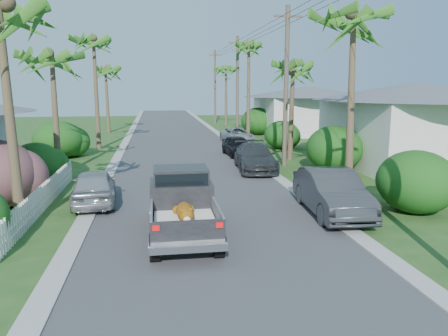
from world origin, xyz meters
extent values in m
plane|color=#224B1C|center=(0.00, 0.00, 0.00)|extent=(120.00, 120.00, 0.00)
cube|color=#38383A|center=(0.00, 25.00, 0.01)|extent=(8.00, 100.00, 0.02)
cube|color=#A5A39E|center=(-4.30, 25.00, 0.03)|extent=(0.60, 100.00, 0.06)
cube|color=#A5A39E|center=(4.30, 25.00, 0.03)|extent=(0.60, 100.00, 0.06)
cylinder|color=black|center=(-1.89, -0.20, 0.38)|extent=(0.28, 0.76, 0.76)
cylinder|color=black|center=(-0.19, -0.20, 0.38)|extent=(0.28, 0.76, 0.76)
cylinder|color=black|center=(-1.89, 3.05, 0.38)|extent=(0.28, 0.76, 0.76)
cylinder|color=black|center=(-0.19, 3.05, 0.38)|extent=(0.28, 0.76, 0.76)
cube|color=gray|center=(-1.04, 0.45, 0.62)|extent=(1.90, 2.40, 0.24)
cube|color=gray|center=(-1.96, 0.45, 1.00)|extent=(0.06, 2.40, 0.55)
cube|color=gray|center=(-0.12, 0.45, 1.00)|extent=(0.06, 2.40, 0.55)
cube|color=black|center=(-1.04, -0.72, 0.98)|extent=(1.92, 0.08, 0.52)
cube|color=silver|center=(-1.04, -0.88, 0.55)|extent=(1.98, 0.18, 0.18)
cube|color=red|center=(-1.84, -0.77, 1.10)|extent=(0.18, 0.05, 0.14)
cube|color=red|center=(-0.24, -0.77, 1.10)|extent=(0.18, 0.05, 0.14)
cube|color=black|center=(-1.04, 2.30, 1.05)|extent=(1.94, 1.65, 1.10)
cube|color=black|center=(-1.04, 2.30, 1.78)|extent=(1.70, 1.35, 0.55)
cube|color=black|center=(-1.04, 1.63, 1.75)|extent=(1.60, 0.05, 0.45)
cube|color=black|center=(-1.04, 3.55, 0.90)|extent=(1.94, 1.20, 0.80)
cube|color=white|center=(-1.04, 0.45, 0.82)|extent=(1.70, 2.10, 0.16)
ellipsoid|color=orange|center=(-1.04, 0.55, 1.12)|extent=(0.48, 1.25, 0.43)
sphere|color=orange|center=(-1.04, -0.20, 1.20)|extent=(0.40, 0.40, 0.40)
ellipsoid|color=white|center=(-1.04, 0.55, 1.02)|extent=(0.32, 0.86, 0.18)
imported|color=#313336|center=(4.44, 3.22, 0.80)|extent=(2.02, 4.95, 1.60)
imported|color=#2D3132|center=(3.60, 11.93, 0.72)|extent=(2.37, 5.09, 1.44)
imported|color=black|center=(3.60, 17.18, 0.66)|extent=(1.81, 3.96, 1.32)
imported|color=#ABADB2|center=(4.89, 24.24, 0.60)|extent=(2.54, 4.57, 1.21)
imported|color=#A9ACB0|center=(-4.24, 5.98, 0.70)|extent=(1.98, 4.22, 1.39)
cone|color=brown|center=(-6.20, 3.00, 3.50)|extent=(0.36, 0.71, 7.01)
cone|color=brown|center=(-6.80, 12.00, 3.10)|extent=(0.36, 0.61, 6.21)
cone|color=brown|center=(-6.00, 22.00, 4.00)|extent=(0.36, 0.36, 8.00)
cone|color=brown|center=(-6.50, 34.00, 3.25)|extent=(0.36, 0.75, 6.51)
cone|color=brown|center=(6.30, 6.00, 3.75)|extent=(0.36, 0.73, 7.51)
cone|color=brown|center=(6.60, 15.00, 3.00)|extent=(0.36, 0.54, 6.01)
cone|color=brown|center=(6.20, 26.00, 4.10)|extent=(0.36, 0.36, 8.20)
cone|color=brown|center=(6.50, 40.00, 3.40)|extent=(0.36, 0.63, 6.81)
ellipsoid|color=#1A4213|center=(-7.40, 10.00, 1.00)|extent=(2.40, 2.64, 2.00)
ellipsoid|color=#1A4213|center=(-8.00, 18.00, 1.20)|extent=(3.20, 3.52, 2.40)
ellipsoid|color=#1A4213|center=(7.60, 3.00, 1.15)|extent=(2.80, 3.08, 2.30)
ellipsoid|color=#1A4213|center=(7.80, 11.00, 1.25)|extent=(3.00, 3.30, 2.50)
ellipsoid|color=#1A4213|center=(7.50, 20.00, 1.05)|extent=(2.60, 2.86, 2.10)
ellipsoid|color=#1A4213|center=(8.00, 30.00, 1.30)|extent=(3.20, 3.52, 2.60)
cube|color=white|center=(-6.00, 5.50, 0.50)|extent=(0.10, 11.00, 1.00)
cube|color=silver|center=(13.00, 12.00, 1.90)|extent=(8.00, 9.00, 3.80)
cone|color=#595B60|center=(13.00, 12.00, 4.30)|extent=(6.48, 6.48, 1.00)
cube|color=silver|center=(13.00, 30.00, 1.80)|extent=(9.00, 8.00, 3.60)
cone|color=#595B60|center=(13.00, 30.00, 4.10)|extent=(6.48, 6.48, 1.00)
cylinder|color=brown|center=(5.60, 13.00, 4.50)|extent=(0.26, 0.26, 9.00)
cube|color=brown|center=(5.60, 13.00, 8.40)|extent=(1.60, 0.10, 0.10)
cylinder|color=brown|center=(5.60, 28.00, 4.50)|extent=(0.26, 0.26, 9.00)
cube|color=brown|center=(5.60, 28.00, 8.40)|extent=(1.60, 0.10, 0.10)
cylinder|color=brown|center=(5.60, 43.00, 4.50)|extent=(0.26, 0.26, 9.00)
cube|color=brown|center=(5.60, 43.00, 8.40)|extent=(1.60, 0.10, 0.10)
camera|label=1|loc=(-1.77, -11.31, 4.56)|focal=35.00mm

